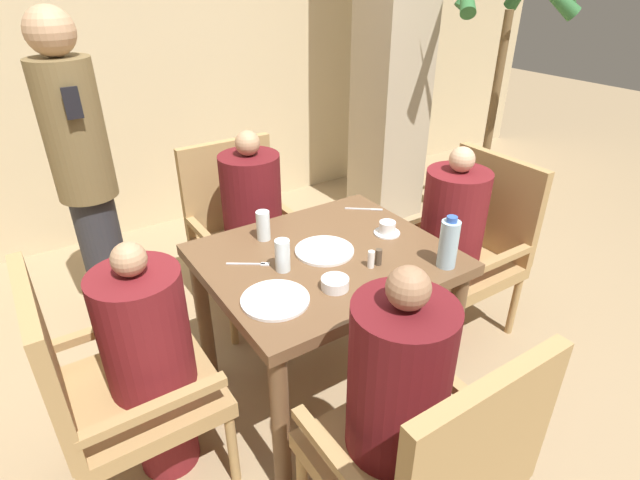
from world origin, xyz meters
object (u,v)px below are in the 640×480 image
chair_right_side (469,243)px  bowl_small (335,283)px  diner_in_far_chair (254,227)px  standing_host (85,175)px  diner_in_near_chair (396,412)px  diner_in_left_chair (151,361)px  plate_main_left (324,251)px  glass_tall_mid (263,226)px  potted_palm (492,119)px  plate_main_right (275,300)px  water_bottle (449,243)px  glass_tall_near (282,255)px  chair_near_corner (427,460)px  diner_in_right_chair (450,244)px  chair_left_side (110,383)px  chair_far_side (242,226)px  teacup_with_saucer (387,228)px

chair_right_side → bowl_small: size_ratio=8.98×
diner_in_far_chair → bowl_small: diner_in_far_chair is taller
standing_host → diner_in_near_chair: bearing=-73.7°
chair_right_side → standing_host: (-1.67, 1.09, 0.40)m
diner_in_left_chair → plate_main_left: 0.82m
standing_host → chair_right_side: bearing=-33.2°
glass_tall_mid → chair_right_side: bearing=-13.7°
potted_palm → standing_host: bearing=174.2°
potted_palm → plate_main_right: potted_palm is taller
plate_main_left → water_bottle: size_ratio=1.14×
diner_in_far_chair → chair_right_side: diner_in_far_chair is taller
diner_in_far_chair → glass_tall_near: diner_in_far_chair is taller
diner_in_far_chair → diner_in_near_chair: (-0.20, -1.42, 0.00)m
diner_in_near_chair → chair_near_corner: bearing=-90.0°
potted_palm → glass_tall_near: (-2.23, -0.82, -0.03)m
diner_in_right_chair → standing_host: size_ratio=0.64×
chair_near_corner → plate_main_left: size_ratio=3.79×
chair_left_side → glass_tall_near: chair_left_side is taller
diner_in_far_chair → diner_in_right_chair: size_ratio=1.03×
chair_near_corner → diner_in_left_chair: bearing=124.0°
chair_right_side → chair_near_corner: (-1.14, -0.87, 0.00)m
plate_main_left → chair_right_side: bearing=-1.2°
chair_far_side → potted_palm: (2.02, -0.05, 0.34)m
chair_right_side → plate_main_right: size_ratio=3.79×
chair_near_corner → standing_host: standing_host is taller
diner_in_left_chair → chair_near_corner: (0.58, -0.87, -0.03)m
chair_far_side → water_bottle: chair_far_side is taller
chair_far_side → glass_tall_near: size_ratio=7.15×
chair_right_side → plate_main_left: chair_right_side is taller
plate_main_right → standing_host: bearing=106.8°
chair_far_side → chair_near_corner: same height
chair_right_side → chair_near_corner: same height
chair_left_side → glass_tall_mid: size_ratio=7.15×
chair_left_side → water_bottle: bearing=-14.9°
diner_in_far_chair → glass_tall_near: 0.79m
plate_main_right → glass_tall_mid: size_ratio=1.89×
glass_tall_mid → plate_main_right: bearing=-112.8°
plate_main_left → chair_far_side: bearing=90.5°
diner_in_left_chair → chair_right_side: diner_in_left_chair is taller
diner_in_far_chair → plate_main_left: size_ratio=4.33×
diner_in_right_chair → potted_palm: (1.23, 0.81, 0.29)m
diner_in_left_chair → plate_main_right: bearing=-22.3°
chair_near_corner → glass_tall_mid: bearing=87.6°
chair_right_side → plate_main_left: 0.96m
chair_near_corner → bowl_small: bearing=81.8°
diner_in_far_chair → standing_host: standing_host is taller
diner_in_left_chair → plate_main_right: 0.52m
chair_near_corner → teacup_with_saucer: size_ratio=8.01×
diner_in_right_chair → chair_near_corner: diner_in_right_chair is taller
chair_near_corner → diner_in_right_chair: bearing=41.2°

